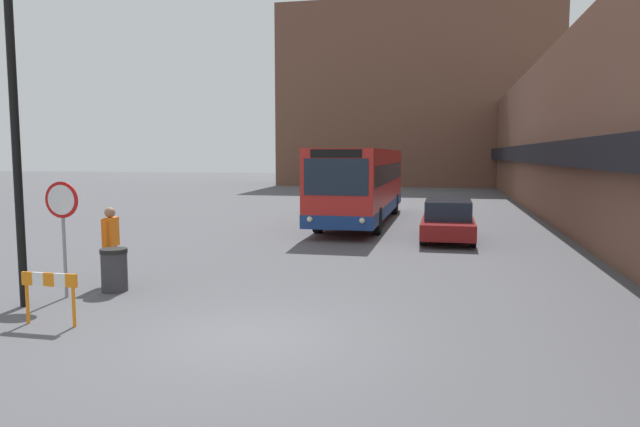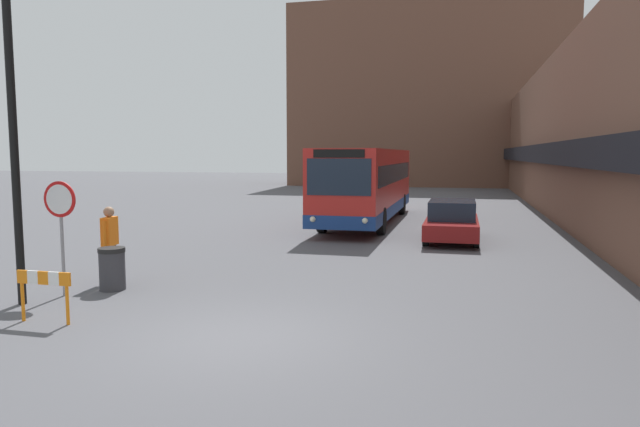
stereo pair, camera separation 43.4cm
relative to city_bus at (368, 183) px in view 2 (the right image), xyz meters
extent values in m
plane|color=#515156|center=(0.54, -16.40, -1.75)|extent=(160.00, 160.00, 0.00)
cube|color=brown|center=(10.54, 7.60, 2.13)|extent=(5.00, 60.00, 7.75)
cube|color=black|center=(7.79, 7.60, 1.30)|extent=(0.50, 60.00, 0.90)
cube|color=brown|center=(0.54, 31.95, 6.85)|extent=(26.00, 8.00, 17.20)
cube|color=red|center=(0.00, 0.01, 0.08)|extent=(2.52, 12.15, 2.78)
cube|color=navy|center=(0.00, 0.01, -1.06)|extent=(2.54, 12.17, 0.49)
cube|color=#192333|center=(0.00, 0.01, 0.47)|extent=(2.55, 11.18, 0.76)
cube|color=#192333|center=(0.00, -6.08, 0.50)|extent=(2.22, 0.03, 1.25)
cube|color=black|center=(0.00, -6.08, 1.29)|extent=(1.77, 0.03, 0.28)
sphere|color=#F2EAC6|center=(-0.91, -6.09, -0.96)|extent=(0.20, 0.20, 0.20)
sphere|color=#F2EAC6|center=(0.91, -6.09, -0.96)|extent=(0.20, 0.20, 0.20)
cylinder|color=black|center=(-1.14, -3.76, -1.23)|extent=(0.28, 1.04, 1.04)
cylinder|color=black|center=(1.14, -3.76, -1.23)|extent=(0.28, 1.04, 1.04)
cylinder|color=black|center=(-1.14, 3.77, -1.23)|extent=(0.28, 1.04, 1.04)
cylinder|color=black|center=(1.14, 3.77, -1.23)|extent=(0.28, 1.04, 1.04)
cube|color=maroon|center=(3.74, -4.67, -1.24)|extent=(1.77, 4.31, 0.53)
cube|color=#192333|center=(3.74, -4.56, -0.66)|extent=(1.56, 2.37, 0.63)
cylinder|color=black|center=(4.54, -6.00, -1.44)|extent=(0.20, 0.61, 0.61)
cylinder|color=black|center=(2.93, -6.00, -1.44)|extent=(0.20, 0.61, 0.61)
cylinder|color=black|center=(4.54, -3.33, -1.44)|extent=(0.20, 0.61, 0.61)
cylinder|color=black|center=(2.93, -3.33, -1.44)|extent=(0.20, 0.61, 0.61)
cylinder|color=gray|center=(-4.15, -14.64, -0.52)|extent=(0.07, 0.07, 2.45)
cylinder|color=red|center=(-4.15, -14.66, 0.32)|extent=(0.76, 0.03, 0.76)
cylinder|color=white|center=(-4.15, -14.67, 0.32)|extent=(0.62, 0.02, 0.62)
cylinder|color=black|center=(-4.51, -15.44, 1.55)|extent=(0.16, 0.16, 6.60)
cylinder|color=#333851|center=(-3.95, -13.14, -1.30)|extent=(0.13, 0.13, 0.89)
cylinder|color=#333851|center=(-3.90, -13.45, -1.30)|extent=(0.13, 0.13, 0.89)
cube|color=orange|center=(-3.92, -13.29, -0.53)|extent=(0.30, 0.51, 0.67)
sphere|color=#9E7556|center=(-3.92, -13.29, -0.07)|extent=(0.24, 0.24, 0.24)
cylinder|color=orange|center=(-3.96, -13.06, -0.56)|extent=(0.10, 0.10, 0.63)
cylinder|color=orange|center=(-3.88, -13.53, -0.56)|extent=(0.10, 0.10, 0.63)
cylinder|color=#38383D|center=(-3.46, -13.92, -1.32)|extent=(0.56, 0.56, 0.85)
cylinder|color=black|center=(-3.46, -13.92, -0.85)|extent=(0.59, 0.59, 0.10)
cylinder|color=orange|center=(-3.60, -16.43, -1.40)|extent=(0.06, 0.06, 0.70)
cylinder|color=orange|center=(-2.67, -16.43, -1.40)|extent=(0.06, 0.06, 0.70)
cube|color=orange|center=(-3.58, -16.43, -0.93)|extent=(0.22, 0.04, 0.24)
cube|color=white|center=(-3.36, -16.43, -0.93)|extent=(0.22, 0.04, 0.24)
cube|color=orange|center=(-3.14, -16.43, -0.93)|extent=(0.22, 0.04, 0.24)
cube|color=white|center=(-2.92, -16.43, -0.93)|extent=(0.22, 0.04, 0.24)
cube|color=orange|center=(-2.70, -16.43, -0.93)|extent=(0.22, 0.04, 0.24)
camera|label=1|loc=(3.63, -25.00, 1.26)|focal=32.00mm
camera|label=2|loc=(4.06, -24.90, 1.26)|focal=32.00mm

